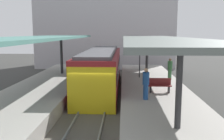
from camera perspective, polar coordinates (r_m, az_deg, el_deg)
The scene contains 14 objects.
ground_plane at distance 14.85m, azimuth -4.18°, elevation -9.52°, with size 80.00×80.00×0.00m, color #383835.
platform_left at distance 15.61m, azimuth -18.30°, elevation -7.12°, with size 4.40×28.00×1.00m, color #ADA8A0.
platform_right at distance 14.76m, azimuth 10.75°, elevation -7.74°, with size 4.40×28.00×1.00m, color #ADA8A0.
track_ballast at distance 14.82m, azimuth -4.19°, elevation -9.15°, with size 3.20×28.00×0.20m, color #59544C.
rail_near_side at distance 14.87m, azimuth -6.98°, elevation -8.44°, with size 0.08×28.00×0.14m, color slate.
rail_far_side at distance 14.71m, azimuth -1.38°, elevation -8.58°, with size 0.08×28.00×0.14m, color slate.
commuter_train at distance 19.37m, azimuth -2.48°, elevation 0.01°, with size 2.78×12.35×3.10m.
canopy_left at distance 16.38m, azimuth -17.17°, elevation 6.91°, with size 4.18×21.00×3.36m.
canopy_right at distance 15.57m, azimuth 10.40°, elevation 6.91°, with size 4.18×21.00×3.32m.
platform_bench at distance 15.39m, azimuth 10.94°, elevation -3.37°, with size 1.40×0.41×0.86m.
platform_sign at distance 20.09m, azimuth 6.42°, elevation 2.84°, with size 0.90×0.08×2.21m.
passenger_near_bench at distance 19.62m, azimuth 13.23°, elevation 0.32°, with size 0.36×0.36×1.68m.
passenger_mid_platform at distance 13.52m, azimuth 7.83°, elevation -3.05°, with size 0.36×0.36×1.73m.
station_building_backdrop at distance 34.12m, azimuth -1.49°, elevation 10.05°, with size 18.00×6.00×11.00m, color #B7B2B7.
Camera 1 is at (1.71, -14.02, 4.60)m, focal length 39.57 mm.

